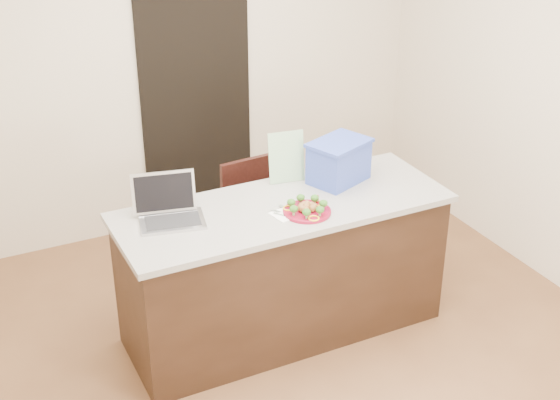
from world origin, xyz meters
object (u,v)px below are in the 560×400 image
plate (307,211)px  chair (252,213)px  yogurt_bottle (317,201)px  island (283,269)px  napkin (285,214)px  laptop (168,207)px  blue_box (339,161)px

plate → chair: plate is taller
plate → yogurt_bottle: yogurt_bottle is taller
island → napkin: size_ratio=14.04×
napkin → yogurt_bottle: bearing=8.3°
napkin → yogurt_bottle: 0.24m
plate → yogurt_bottle: size_ratio=4.70×
laptop → blue_box: 1.15m
island → chair: bearing=81.6°
yogurt_bottle → chair: 0.92m
yogurt_bottle → blue_box: blue_box is taller
napkin → laptop: 0.69m
plate → chair: 0.97m
plate → chair: (0.03, 0.87, -0.43)m
island → plate: 0.50m
napkin → yogurt_bottle: size_ratio=2.40×
laptop → chair: size_ratio=0.48×
blue_box → plate: bearing=-163.5°
yogurt_bottle → laptop: laptop is taller
island → napkin: 0.48m
island → plate: plate is taller
blue_box → chair: (-0.36, 0.56, -0.56)m
laptop → chair: bearing=48.5°
napkin → chair: (0.16, 0.83, -0.42)m
plate → laptop: 0.82m
napkin → laptop: bearing=157.2°
island → blue_box: bearing=17.1°
plate → blue_box: size_ratio=0.63×
napkin → blue_box: bearing=27.4°
plate → island: bearing=115.4°
yogurt_bottle → blue_box: 0.39m
laptop → napkin: bearing=-10.1°
plate → chair: size_ratio=0.33×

